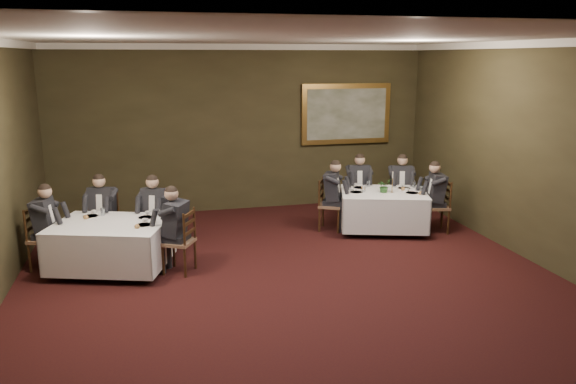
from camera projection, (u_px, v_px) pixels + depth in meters
name	position (u px, v px, depth m)	size (l,w,h in m)	color
ground	(305.00, 302.00, 7.63)	(10.00, 10.00, 0.00)	black
ceiling	(307.00, 35.00, 6.80)	(8.00, 10.00, 0.10)	silver
back_wall	(242.00, 129.00, 11.93)	(8.00, 0.10, 3.50)	#302A18
right_wall	(571.00, 162.00, 8.15)	(0.10, 10.00, 3.50)	#302A18
crown_molding	(307.00, 40.00, 6.82)	(8.00, 10.00, 0.12)	white
table_main	(383.00, 208.00, 10.65)	(1.89, 1.64, 0.67)	black
table_second	(111.00, 242.00, 8.67)	(2.02, 1.76, 0.67)	black
chair_main_backleft	(358.00, 205.00, 11.51)	(0.51, 0.49, 1.00)	brown
diner_main_backleft	(358.00, 194.00, 11.44)	(0.48, 0.55, 1.35)	black
chair_main_backright	(400.00, 205.00, 11.46)	(0.54, 0.53, 1.00)	brown
diner_main_backright	(400.00, 195.00, 11.39)	(0.52, 0.58, 1.35)	black
chair_main_endleft	(330.00, 215.00, 10.75)	(0.57, 0.58, 1.00)	brown
diner_main_endleft	(331.00, 204.00, 10.69)	(0.61, 0.57, 1.35)	black
chair_main_endright	(436.00, 217.00, 10.63)	(0.50, 0.51, 1.00)	brown
diner_main_endright	(437.00, 205.00, 10.58)	(0.55, 0.48, 1.35)	black
chair_sec_backleft	(105.00, 235.00, 9.59)	(0.54, 0.53, 1.00)	brown
diner_sec_backleft	(104.00, 222.00, 9.52)	(0.52, 0.58, 1.35)	black
chair_sec_backright	(158.00, 236.00, 9.52)	(0.57, 0.56, 1.00)	brown
diner_sec_backright	(157.00, 223.00, 9.46)	(0.56, 0.60, 1.35)	black
chair_sec_endright	(180.00, 254.00, 8.63)	(0.58, 0.59, 1.00)	brown
diner_sec_endright	(178.00, 240.00, 8.58)	(0.61, 0.58, 1.35)	black
chair_sec_endleft	(45.00, 251.00, 8.79)	(0.50, 0.52, 1.00)	brown
diner_sec_endleft	(44.00, 237.00, 8.73)	(0.55, 0.49, 1.35)	black
centerpiece	(384.00, 185.00, 10.50)	(0.25, 0.21, 0.27)	#2D5926
candlestick	(392.00, 185.00, 10.50)	(0.06, 0.06, 0.41)	#C98A3D
place_setting_table_main	(362.00, 185.00, 10.95)	(0.33, 0.31, 0.14)	white
place_setting_table_second	(94.00, 213.00, 9.00)	(0.33, 0.31, 0.14)	white
painting	(346.00, 114.00, 12.35)	(2.03, 0.09, 1.32)	#B98C43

